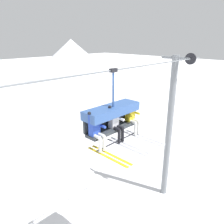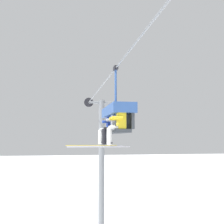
% 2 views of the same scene
% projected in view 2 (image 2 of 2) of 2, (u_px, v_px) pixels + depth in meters
% --- Properties ---
extents(lift_tower_near, '(0.36, 1.88, 8.63)m').
position_uv_depth(lift_tower_near, '(101.00, 166.00, 16.86)').
color(lift_tower_near, slate).
rests_on(lift_tower_near, ground_plane).
extents(lift_cable, '(15.88, 0.05, 0.05)m').
position_uv_depth(lift_cable, '(108.00, 78.00, 10.30)').
color(lift_cable, slate).
extents(chairlift_chair, '(2.19, 0.74, 2.43)m').
position_uv_depth(chairlift_chair, '(118.00, 115.00, 8.76)').
color(chairlift_chair, '#33383D').
extents(skier_blue, '(0.48, 1.70, 1.34)m').
position_uv_depth(skier_blue, '(107.00, 126.00, 9.57)').
color(skier_blue, '#2847B7').
extents(skier_white, '(0.48, 1.70, 1.34)m').
position_uv_depth(skier_white, '(111.00, 124.00, 8.70)').
color(skier_white, silver).
extents(skier_yellow, '(0.46, 1.70, 1.23)m').
position_uv_depth(skier_yellow, '(117.00, 123.00, 7.83)').
color(skier_yellow, yellow).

